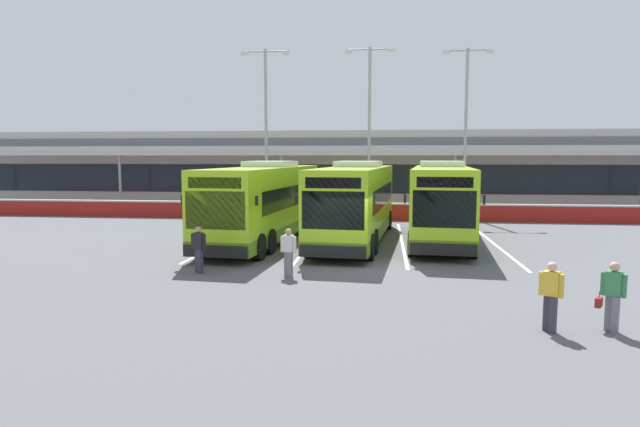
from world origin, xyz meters
name	(u,v)px	position (x,y,z in m)	size (l,w,h in m)	color
ground_plane	(350,266)	(0.00, 0.00, 0.00)	(200.00, 200.00, 0.00)	#56565B
terminal_building	(370,168)	(0.00, 26.91, 3.01)	(70.00, 13.00, 6.00)	silver
red_barrier_wall	(364,211)	(0.00, 14.50, 0.56)	(60.00, 0.40, 1.10)	maroon
coach_bus_leftmost	(265,204)	(-4.34, 5.38, 1.79)	(3.77, 12.32, 3.78)	#9ED11E
coach_bus_left_centre	(356,204)	(-0.09, 5.84, 1.79)	(3.77, 12.32, 3.78)	#9ED11E
coach_bus_centre	(441,203)	(3.97, 6.78, 1.79)	(3.77, 12.32, 3.78)	#9ED11E
bay_stripe_far_west	(229,238)	(-6.30, 6.00, 0.00)	(0.14, 13.00, 0.01)	silver
bay_stripe_west	(314,240)	(-2.10, 6.00, 0.00)	(0.14, 13.00, 0.01)	silver
bay_stripe_mid_west	(402,241)	(2.10, 6.00, 0.00)	(0.14, 13.00, 0.01)	silver
bay_stripe_centre	(493,243)	(6.30, 6.00, 0.00)	(0.14, 13.00, 0.01)	silver
pedestrian_with_handbag	(612,295)	(6.42, -6.81, 0.86)	(0.61, 0.53, 1.62)	slate
pedestrian_in_dark_coat	(199,248)	(-5.07, -1.86, 0.87)	(0.54, 0.36, 1.62)	#33333D
pedestrian_child	(551,294)	(5.02, -6.98, 0.87)	(0.50, 0.41, 1.62)	#33333D
pedestrian_near_bin	(288,251)	(-1.91, -2.04, 0.87)	(0.54, 0.36, 1.62)	slate
lamp_post_west	(266,122)	(-6.61, 16.11, 6.29)	(3.24, 0.28, 11.00)	#9E9EA3
lamp_post_centre	(369,121)	(0.24, 16.20, 6.29)	(3.24, 0.28, 11.00)	#9E9EA3
lamp_post_east	(466,122)	(6.53, 17.26, 6.29)	(3.24, 0.28, 11.00)	#9E9EA3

